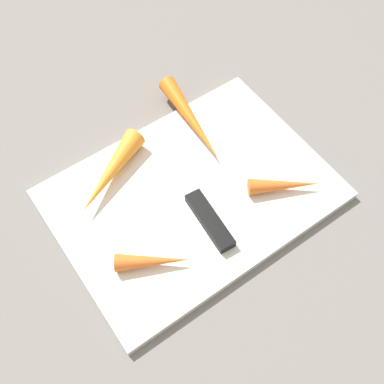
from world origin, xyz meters
The scene contains 7 objects.
ground_plane centered at (0.00, 0.00, 0.00)m, with size 1.40×1.40×0.00m, color slate.
cutting_board centered at (0.00, 0.00, 0.01)m, with size 0.36×0.26×0.01m, color silver.
knife centered at (0.01, 0.04, 0.02)m, with size 0.04×0.20×0.01m.
carrot_long centered at (0.08, -0.08, 0.03)m, with size 0.03×0.03×0.14m, color orange.
carrot_short centered at (-0.10, 0.07, 0.02)m, with size 0.02×0.02×0.09m, color orange.
carrot_longest centered at (-0.07, -0.09, 0.03)m, with size 0.03×0.03×0.16m, color orange.
carrot_shortest centered at (0.10, 0.06, 0.02)m, with size 0.02×0.02×0.09m, color orange.
Camera 1 is at (0.19, 0.27, 0.56)m, focal length 45.20 mm.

